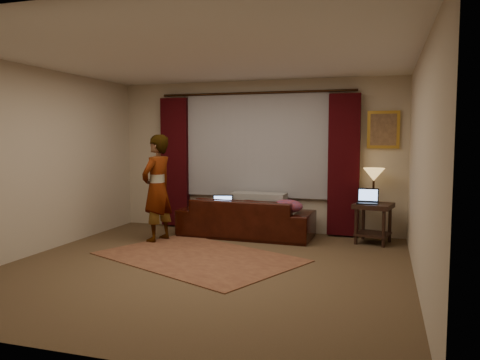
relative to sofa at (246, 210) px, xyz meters
name	(u,v)px	position (x,y,z in m)	size (l,w,h in m)	color
floor	(204,268)	(0.02, -1.93, -0.44)	(5.00, 5.00, 0.01)	brown
ceiling	(203,56)	(0.02, -1.93, 2.16)	(5.00, 5.00, 0.02)	silver
wall_back	(257,156)	(0.02, 0.57, 0.86)	(5.00, 0.02, 2.60)	#BEAF97
wall_front	(75,182)	(0.02, -4.43, 0.86)	(5.00, 0.02, 2.60)	#BEAF97
wall_left	(36,161)	(-2.48, -1.93, 0.86)	(0.02, 5.00, 2.60)	#BEAF97
wall_right	(420,168)	(2.52, -1.93, 0.86)	(0.02, 5.00, 2.60)	#BEAF97
sheer_curtain	(256,145)	(0.02, 0.51, 1.06)	(2.50, 0.05, 1.80)	#94939B
drape_left	(175,162)	(-1.48, 0.46, 0.74)	(0.50, 0.14, 2.30)	black
drape_right	(344,165)	(1.52, 0.46, 0.74)	(0.50, 0.14, 2.30)	black
curtain_rod	(255,93)	(0.02, 0.46, 1.94)	(0.04, 0.04, 3.40)	black
picture_frame	(383,130)	(2.12, 0.54, 1.31)	(0.50, 0.04, 0.60)	gold
sofa	(246,210)	(0.00, 0.00, 0.00)	(2.18, 0.94, 0.88)	black
throw_blanket	(259,182)	(0.16, 0.22, 0.45)	(0.90, 0.36, 0.11)	gray
clothing_pile	(287,207)	(0.72, -0.14, 0.10)	(0.49, 0.38, 0.21)	#78344D
laptop_sofa	(223,203)	(-0.34, -0.20, 0.12)	(0.33, 0.36, 0.24)	black
area_rug	(199,257)	(-0.23, -1.50, -0.43)	(2.60, 1.73, 0.01)	brown
end_table	(373,223)	(2.01, 0.10, -0.13)	(0.54, 0.54, 0.62)	black
tiffany_lamp	(374,185)	(2.00, 0.28, 0.45)	(0.33, 0.33, 0.53)	#A68749
laptop_table	(368,196)	(1.92, 0.03, 0.29)	(0.32, 0.35, 0.23)	black
person	(157,188)	(-1.23, -0.74, 0.40)	(0.49, 0.49, 1.67)	gray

